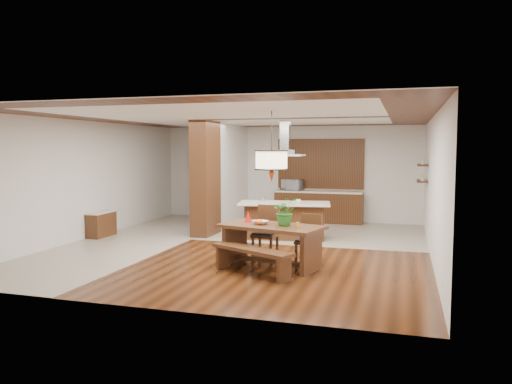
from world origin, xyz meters
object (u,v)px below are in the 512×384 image
(hallway_console, at_px, (101,224))
(range_hood, at_px, (285,138))
(microwave, at_px, (292,185))
(fruit_bowl, at_px, (261,222))
(dining_bench, at_px, (252,261))
(dining_chair_right, at_px, (308,239))
(dining_table, at_px, (271,236))
(pendant_lantern, at_px, (272,147))
(kitchen_island, at_px, (285,220))
(foliage_plant, at_px, (285,211))
(dining_chair_left, at_px, (265,232))
(island_cup, at_px, (299,201))

(hallway_console, xyz_separation_m, range_hood, (4.47, 1.06, 2.15))
(hallway_console, xyz_separation_m, microwave, (4.01, 3.97, 0.80))
(fruit_bowl, bearing_deg, dining_bench, -86.66)
(dining_chair_right, distance_m, range_hood, 3.34)
(dining_table, xyz_separation_m, range_hood, (-0.43, 2.90, 1.88))
(dining_table, distance_m, fruit_bowl, 0.33)
(pendant_lantern, distance_m, microwave, 5.99)
(hallway_console, xyz_separation_m, pendant_lantern, (4.90, -1.85, 1.93))
(pendant_lantern, height_order, kitchen_island, pendant_lantern)
(dining_bench, height_order, foliage_plant, foliage_plant)
(hallway_console, bearing_deg, microwave, 44.68)
(dining_table, bearing_deg, range_hood, 98.48)
(dining_chair_left, height_order, microwave, microwave)
(dining_chair_left, distance_m, microwave, 5.20)
(kitchen_island, bearing_deg, foliage_plant, -85.93)
(dining_chair_right, bearing_deg, range_hood, 123.62)
(dining_chair_left, bearing_deg, fruit_bowl, -76.86)
(dining_bench, bearing_deg, kitchen_island, 94.12)
(dining_table, relative_size, fruit_bowl, 7.41)
(foliage_plant, height_order, fruit_bowl, foliage_plant)
(dining_bench, distance_m, dining_chair_right, 1.37)
(microwave, bearing_deg, dining_chair_left, -67.98)
(dining_table, xyz_separation_m, fruit_bowl, (-0.22, 0.03, 0.24))
(hallway_console, relative_size, kitchen_island, 0.38)
(dining_chair_left, relative_size, foliage_plant, 2.01)
(pendant_lantern, relative_size, range_hood, 1.46)
(dining_chair_left, bearing_deg, kitchen_island, 98.26)
(island_cup, bearing_deg, microwave, 105.13)
(foliage_plant, distance_m, island_cup, 2.76)
(dining_chair_left, xyz_separation_m, range_hood, (-0.12, 2.22, 1.93))
(dining_chair_right, relative_size, pendant_lantern, 0.72)
(dining_table, height_order, kitchen_island, kitchen_island)
(dining_bench, bearing_deg, dining_chair_left, 95.63)
(kitchen_island, bearing_deg, range_hood, 80.48)
(dining_table, bearing_deg, pendant_lantern, 90.00)
(kitchen_island, relative_size, range_hood, 2.57)
(hallway_console, height_order, dining_table, dining_table)
(dining_chair_right, relative_size, foliage_plant, 1.79)
(pendant_lantern, distance_m, foliage_plant, 1.22)
(hallway_console, distance_m, dining_chair_right, 5.69)
(kitchen_island, relative_size, microwave, 3.92)
(hallway_console, relative_size, island_cup, 7.29)
(dining_chair_right, bearing_deg, kitchen_island, 123.66)
(foliage_plant, bearing_deg, kitchen_island, 103.58)
(pendant_lantern, distance_m, island_cup, 3.05)
(dining_table, xyz_separation_m, dining_bench, (-0.18, -0.66, -0.34))
(pendant_lantern, relative_size, foliage_plant, 2.48)
(dining_chair_right, distance_m, kitchen_island, 2.67)
(dining_chair_left, xyz_separation_m, pendant_lantern, (0.31, -0.68, 1.71))
(foliage_plant, distance_m, range_hood, 3.28)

